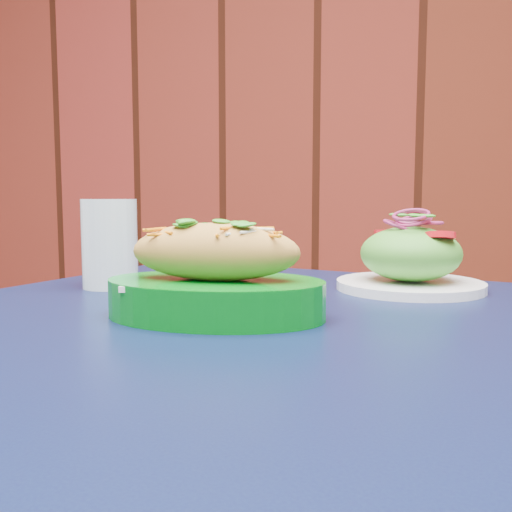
# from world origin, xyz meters

# --- Properties ---
(brick_wall) EXTENTS (4.90, 0.04, 2.80)m
(brick_wall) POSITION_xyz_m (0.00, 2.97, 1.40)
(brick_wall) COLOR #531E0F
(brick_wall) RESTS_ON ground
(cafe_table) EXTENTS (0.96, 0.96, 0.75)m
(cafe_table) POSITION_xyz_m (-0.16, 1.23, 0.66)
(cafe_table) COLOR black
(cafe_table) RESTS_ON ground
(banh_mi_basket) EXTENTS (0.24, 0.16, 0.11)m
(banh_mi_basket) POSITION_xyz_m (-0.20, 1.24, 0.79)
(banh_mi_basket) COLOR #006911
(banh_mi_basket) RESTS_ON cafe_table
(salad_plate) EXTENTS (0.20, 0.20, 0.11)m
(salad_plate) POSITION_xyz_m (-0.01, 1.47, 0.79)
(salad_plate) COLOR white
(salad_plate) RESTS_ON cafe_table
(water_glass) EXTENTS (0.07, 0.07, 0.12)m
(water_glass) POSITION_xyz_m (-0.41, 1.38, 0.81)
(water_glass) COLOR silver
(water_glass) RESTS_ON cafe_table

